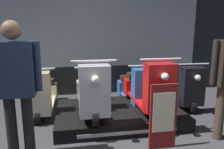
{
  "coord_description": "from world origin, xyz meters",
  "views": [
    {
      "loc": [
        -0.68,
        -2.11,
        1.59
      ],
      "look_at": [
        0.04,
        1.83,
        0.76
      ],
      "focal_mm": 35.0,
      "sensor_mm": 36.0,
      "label": 1
    }
  ],
  "objects_px": {
    "price_sign_board": "(163,117)",
    "scooter_backrow_3": "(178,88)",
    "scooter_backrow_2": "(136,90)",
    "person_left_browsing": "(16,80)",
    "scooter_display_right": "(147,89)",
    "scooter_backrow_1": "(91,92)",
    "scooter_display_left": "(91,92)",
    "scooter_backrow_0": "(42,94)"
  },
  "relations": [
    {
      "from": "price_sign_board",
      "to": "scooter_backrow_3",
      "type": "bearing_deg",
      "value": 57.3
    },
    {
      "from": "scooter_backrow_2",
      "to": "scooter_backrow_3",
      "type": "height_order",
      "value": "same"
    },
    {
      "from": "person_left_browsing",
      "to": "price_sign_board",
      "type": "bearing_deg",
      "value": -3.22
    },
    {
      "from": "price_sign_board",
      "to": "scooter_display_right",
      "type": "bearing_deg",
      "value": 83.71
    },
    {
      "from": "scooter_backrow_1",
      "to": "price_sign_board",
      "type": "distance_m",
      "value": 1.84
    },
    {
      "from": "scooter_display_right",
      "to": "scooter_backrow_3",
      "type": "bearing_deg",
      "value": 36.95
    },
    {
      "from": "scooter_display_left",
      "to": "person_left_browsing",
      "type": "xyz_separation_m",
      "value": [
        -0.95,
        -0.83,
        0.43
      ]
    },
    {
      "from": "scooter_display_right",
      "to": "scooter_backrow_2",
      "type": "distance_m",
      "value": 0.75
    },
    {
      "from": "scooter_backrow_2",
      "to": "price_sign_board",
      "type": "xyz_separation_m",
      "value": [
        -0.12,
        -1.65,
        0.1
      ]
    },
    {
      "from": "scooter_backrow_3",
      "to": "person_left_browsing",
      "type": "distance_m",
      "value": 3.33
    },
    {
      "from": "scooter_backrow_0",
      "to": "scooter_display_right",
      "type": "bearing_deg",
      "value": -21.08
    },
    {
      "from": "person_left_browsing",
      "to": "price_sign_board",
      "type": "distance_m",
      "value": 1.91
    },
    {
      "from": "scooter_display_right",
      "to": "scooter_backrow_1",
      "type": "distance_m",
      "value": 1.19
    },
    {
      "from": "scooter_backrow_3",
      "to": "person_left_browsing",
      "type": "relative_size",
      "value": 0.96
    },
    {
      "from": "scooter_backrow_1",
      "to": "scooter_backrow_3",
      "type": "relative_size",
      "value": 1.0
    },
    {
      "from": "scooter_backrow_0",
      "to": "scooter_backrow_1",
      "type": "height_order",
      "value": "same"
    },
    {
      "from": "scooter_backrow_0",
      "to": "scooter_backrow_2",
      "type": "distance_m",
      "value": 1.88
    },
    {
      "from": "scooter_backrow_0",
      "to": "person_left_browsing",
      "type": "distance_m",
      "value": 1.68
    },
    {
      "from": "scooter_backrow_3",
      "to": "price_sign_board",
      "type": "distance_m",
      "value": 1.96
    },
    {
      "from": "scooter_display_right",
      "to": "price_sign_board",
      "type": "height_order",
      "value": "scooter_display_right"
    },
    {
      "from": "scooter_display_right",
      "to": "scooter_backrow_3",
      "type": "distance_m",
      "value": 1.21
    },
    {
      "from": "scooter_display_right",
      "to": "scooter_backrow_0",
      "type": "distance_m",
      "value": 2.01
    },
    {
      "from": "scooter_display_left",
      "to": "person_left_browsing",
      "type": "height_order",
      "value": "person_left_browsing"
    },
    {
      "from": "scooter_display_left",
      "to": "scooter_backrow_2",
      "type": "relative_size",
      "value": 1.0
    },
    {
      "from": "scooter_display_right",
      "to": "person_left_browsing",
      "type": "xyz_separation_m",
      "value": [
        -1.92,
        -0.83,
        0.43
      ]
    },
    {
      "from": "scooter_backrow_1",
      "to": "price_sign_board",
      "type": "height_order",
      "value": "scooter_backrow_1"
    },
    {
      "from": "scooter_backrow_1",
      "to": "person_left_browsing",
      "type": "xyz_separation_m",
      "value": [
        -1.0,
        -1.55,
        0.64
      ]
    },
    {
      "from": "scooter_display_left",
      "to": "scooter_backrow_3",
      "type": "height_order",
      "value": "scooter_display_left"
    },
    {
      "from": "scooter_backrow_2",
      "to": "price_sign_board",
      "type": "relative_size",
      "value": 1.81
    },
    {
      "from": "scooter_backrow_3",
      "to": "person_left_browsing",
      "type": "bearing_deg",
      "value": -151.78
    },
    {
      "from": "scooter_backrow_0",
      "to": "person_left_browsing",
      "type": "height_order",
      "value": "person_left_browsing"
    },
    {
      "from": "scooter_backrow_3",
      "to": "person_left_browsing",
      "type": "height_order",
      "value": "person_left_browsing"
    },
    {
      "from": "scooter_display_left",
      "to": "price_sign_board",
      "type": "bearing_deg",
      "value": -46.95
    },
    {
      "from": "scooter_display_left",
      "to": "scooter_display_right",
      "type": "xyz_separation_m",
      "value": [
        0.97,
        0.0,
        0.0
      ]
    },
    {
      "from": "scooter_backrow_3",
      "to": "scooter_backrow_2",
      "type": "bearing_deg",
      "value": 180.0
    },
    {
      "from": "scooter_backrow_3",
      "to": "scooter_backrow_0",
      "type": "bearing_deg",
      "value": 180.0
    },
    {
      "from": "scooter_backrow_2",
      "to": "scooter_backrow_0",
      "type": "bearing_deg",
      "value": 180.0
    },
    {
      "from": "scooter_backrow_0",
      "to": "scooter_backrow_2",
      "type": "bearing_deg",
      "value": 0.0
    },
    {
      "from": "scooter_backrow_1",
      "to": "scooter_backrow_3",
      "type": "height_order",
      "value": "same"
    },
    {
      "from": "scooter_backrow_1",
      "to": "scooter_backrow_3",
      "type": "distance_m",
      "value": 1.88
    },
    {
      "from": "scooter_backrow_1",
      "to": "person_left_browsing",
      "type": "relative_size",
      "value": 0.96
    },
    {
      "from": "scooter_backrow_2",
      "to": "price_sign_board",
      "type": "height_order",
      "value": "scooter_backrow_2"
    }
  ]
}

